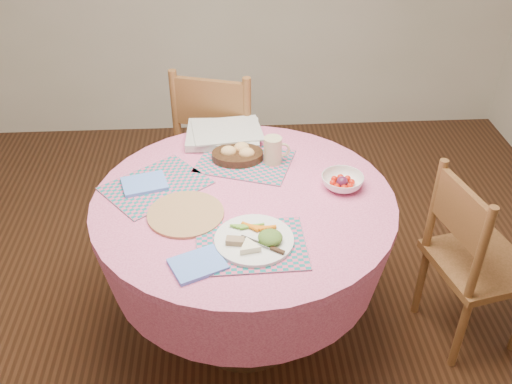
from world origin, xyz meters
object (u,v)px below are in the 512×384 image
bread_bowl (238,154)px  fruit_bowl (342,182)px  chair_right (473,258)px  wicker_trivet (186,214)px  chair_back (221,145)px  dining_table (244,235)px  latte_mug (273,150)px  dinner_plate (256,239)px

bread_bowl → fruit_bowl: 0.49m
chair_right → wicker_trivet: size_ratio=2.93×
chair_back → bread_bowl: bearing=115.8°
dining_table → wicker_trivet: size_ratio=4.13×
bread_bowl → latte_mug: bearing=-13.1°
dining_table → bread_bowl: 0.37m
chair_back → fruit_bowl: chair_back is taller
dining_table → fruit_bowl: 0.47m
chair_right → fruit_bowl: size_ratio=4.22×
chair_right → chair_back: size_ratio=0.88×
dinner_plate → fruit_bowl: 0.51m
bread_bowl → fruit_bowl: bread_bowl is taller
chair_right → bread_bowl: size_ratio=3.82×
fruit_bowl → wicker_trivet: bearing=-166.4°
chair_right → dinner_plate: 1.01m
dining_table → dinner_plate: (0.03, -0.28, 0.22)m
dinner_plate → bread_bowl: (-0.05, 0.58, 0.01)m
fruit_bowl → bread_bowl: bearing=150.5°
chair_back → dining_table: bearing=113.6°
bread_bowl → latte_mug: latte_mug is taller
chair_back → fruit_bowl: bearing=140.3°
dining_table → chair_back: (-0.09, 0.83, -0.04)m
chair_right → fruit_bowl: chair_right is taller
dinner_plate → bread_bowl: 0.58m
dining_table → latte_mug: size_ratio=10.19×
wicker_trivet → latte_mug: size_ratio=2.46×
chair_right → wicker_trivet: chair_right is taller
wicker_trivet → bread_bowl: (0.22, 0.40, 0.03)m
latte_mug → bread_bowl: bearing=166.9°
latte_mug → chair_back: bearing=112.5°
dining_table → bread_bowl: size_ratio=5.39×
chair_right → bread_bowl: chair_right is taller
wicker_trivet → dinner_plate: bearing=-35.2°
chair_right → chair_back: bearing=36.3°
bread_bowl → dining_table: bearing=-87.4°
bread_bowl → chair_back: bearing=98.6°
dinner_plate → dining_table: bearing=96.6°
latte_mug → fruit_bowl: (0.27, -0.20, -0.04)m
dining_table → chair_right: 0.99m
fruit_bowl → latte_mug: bearing=142.9°
chair_back → chair_right: bearing=156.3°
chair_back → bread_bowl: size_ratio=4.32×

